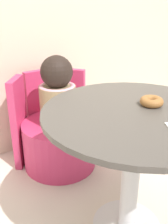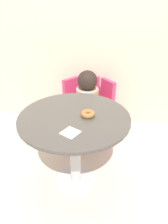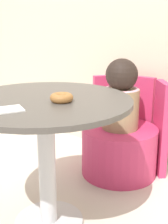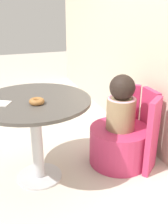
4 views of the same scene
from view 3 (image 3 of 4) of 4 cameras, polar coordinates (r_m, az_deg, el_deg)
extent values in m
plane|color=beige|center=(1.89, -6.65, -18.49)|extent=(12.00, 12.00, 0.00)
cube|color=beige|center=(2.49, 11.42, 19.01)|extent=(6.00, 0.06, 2.40)
cylinder|color=silver|center=(1.84, -6.40, -19.14)|extent=(0.38, 0.38, 0.02)
cylinder|color=silver|center=(1.66, -6.78, -9.57)|extent=(0.09, 0.09, 0.66)
cylinder|color=#4C4742|center=(1.55, -7.21, 1.97)|extent=(0.87, 0.87, 0.02)
cylinder|color=#C63360|center=(2.28, 6.44, -7.01)|extent=(0.54, 0.54, 0.35)
cube|color=#C63360|center=(2.47, 10.02, -1.28)|extent=(0.23, 0.05, 0.67)
cube|color=#C63360|center=(2.29, 13.86, -2.94)|extent=(0.19, 0.21, 0.67)
cube|color=#C63360|center=(2.48, 4.28, -0.95)|extent=(0.19, 0.21, 0.67)
cylinder|color=#937A56|center=(2.17, 6.70, 0.58)|extent=(0.25, 0.25, 0.28)
torus|color=pink|center=(2.14, 6.82, 3.93)|extent=(0.25, 0.25, 0.04)
sphere|color=black|center=(2.12, 6.92, 6.79)|extent=(0.22, 0.22, 0.22)
torus|color=#9E6633|center=(1.47, -4.12, 2.64)|extent=(0.11, 0.11, 0.04)
cube|color=white|center=(1.38, -13.38, 0.49)|extent=(0.15, 0.15, 0.01)
camera|label=1|loc=(1.89, -45.45, 14.74)|focal=42.00mm
camera|label=2|loc=(0.90, -78.85, 30.76)|focal=32.00mm
camera|label=4|loc=(1.20, 86.95, 15.87)|focal=42.00mm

